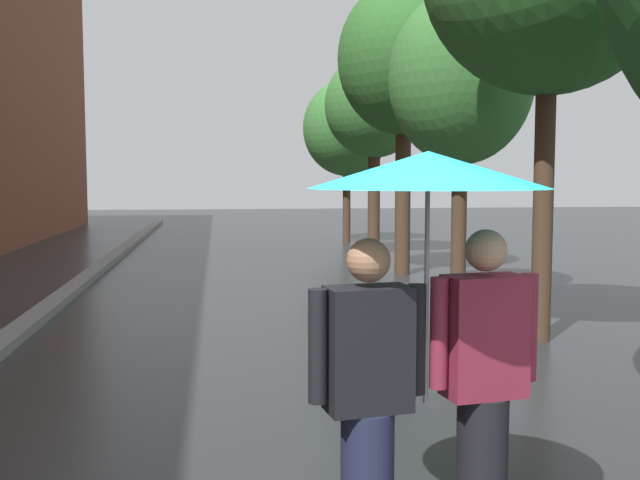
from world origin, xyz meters
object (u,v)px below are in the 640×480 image
at_px(street_tree_2, 461,79).
at_px(street_tree_3, 404,60).
at_px(couple_under_umbrella, 428,286).
at_px(street_tree_4, 374,107).
at_px(street_tree_5, 347,129).

relative_size(street_tree_2, street_tree_3, 0.85).
bearing_deg(couple_under_umbrella, street_tree_4, 79.00).
height_order(street_tree_2, couple_under_umbrella, street_tree_2).
bearing_deg(street_tree_3, couple_under_umbrella, -103.60).
xyz_separation_m(street_tree_3, street_tree_4, (0.23, 3.75, -0.53)).
distance_m(street_tree_4, couple_under_umbrella, 14.65).
relative_size(street_tree_2, street_tree_4, 0.98).
bearing_deg(street_tree_4, street_tree_5, 91.60).
relative_size(street_tree_5, couple_under_umbrella, 2.28).
height_order(street_tree_4, street_tree_5, street_tree_4).
bearing_deg(couple_under_umbrella, street_tree_5, 81.34).
height_order(street_tree_2, street_tree_5, street_tree_2).
height_order(street_tree_5, couple_under_umbrella, street_tree_5).
bearing_deg(street_tree_5, couple_under_umbrella, -98.66).
xyz_separation_m(street_tree_5, couple_under_umbrella, (-2.67, -17.54, -1.87)).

